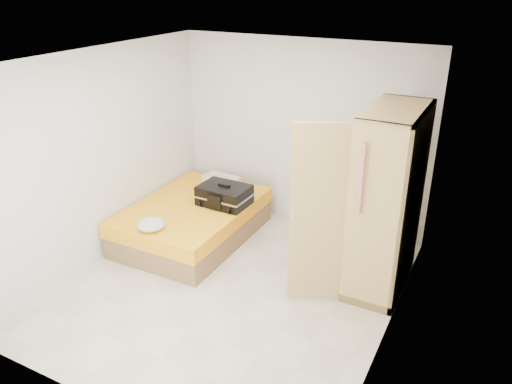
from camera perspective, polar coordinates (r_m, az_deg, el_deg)
The scene contains 7 objects.
room at distance 5.31m, azimuth -3.16°, elevation 0.90°, with size 4.00×4.02×2.60m.
bed at distance 6.87m, azimuth -7.23°, elevation -3.30°, with size 1.42×2.02×0.50m.
wardrobe at distance 5.67m, azimuth 14.15°, elevation -1.61°, with size 1.12×1.43×2.10m.
person at distance 6.04m, azimuth 7.38°, elevation -0.76°, with size 0.64×0.42×1.74m, color #B40B0D.
suitcase at distance 6.69m, azimuth -3.66°, elevation -0.37°, with size 0.69×0.52×0.29m.
round_cushion at distance 6.19m, azimuth -11.89°, elevation -3.63°, with size 0.34×0.34×0.13m, color silver.
pillow at distance 7.42m, azimuth -3.98°, elevation 1.47°, with size 0.53×0.27×0.10m, color silver.
Camera 1 is at (2.51, -4.20, 3.37)m, focal length 35.00 mm.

